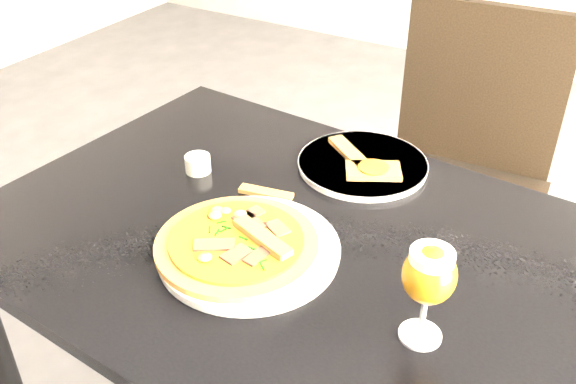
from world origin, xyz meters
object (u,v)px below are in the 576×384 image
Objects in this scene: chair_far at (458,179)px; pizza at (237,243)px; dining_table at (305,279)px; beer_glass at (429,276)px.

pizza is (-0.17, -0.79, 0.24)m from chair_far.
dining_table is 4.48× the size of pizza.
pizza is at bearing -126.07° from dining_table.
beer_glass is (0.17, -0.81, 0.33)m from chair_far.
dining_table is at bearing -100.50° from chair_far.
chair_far is at bearing 78.11° from pizza.
dining_table is 0.35m from beer_glass.
chair_far is 0.84m from pizza.
pizza reaches higher than dining_table.
dining_table is at bearing 49.65° from pizza.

